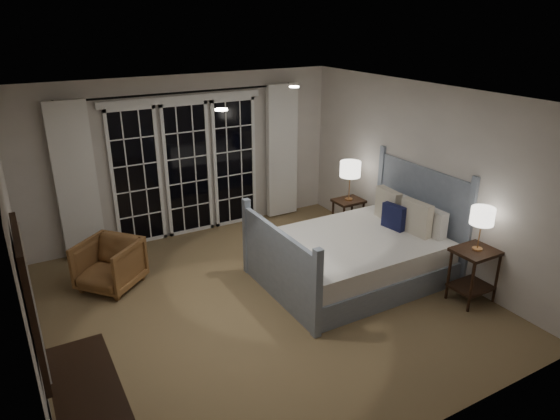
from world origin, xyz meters
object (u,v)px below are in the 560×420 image
lamp_right (350,169)px  nightstand_left (474,267)px  armchair (109,265)px  nightstand_right (348,212)px  bed (357,254)px  lamp_left (482,217)px

lamp_right → nightstand_left: bearing=-87.0°
nightstand_left → armchair: bearing=146.4°
nightstand_right → bed: bearing=-121.8°
nightstand_right → lamp_left: lamp_left is taller
lamp_left → armchair: bearing=146.4°
nightstand_left → lamp_left: (0.00, -0.00, 0.66)m
nightstand_left → lamp_right: size_ratio=1.12×
nightstand_right → armchair: size_ratio=0.83×
bed → lamp_right: (0.74, 1.19, 0.74)m
lamp_left → nightstand_right: bearing=93.0°
armchair → nightstand_right: bearing=46.3°
bed → lamp_left: bearing=-53.7°
nightstand_right → lamp_left: bearing=-87.0°
nightstand_left → lamp_left: size_ratio=1.30×
bed → nightstand_right: size_ratio=4.01×
nightstand_right → armchair: bearing=177.5°
lamp_left → lamp_right: 2.37m
bed → lamp_right: 1.59m
bed → nightstand_left: size_ratio=3.40×
nightstand_right → nightstand_left: bearing=-87.0°
nightstand_left → nightstand_right: bearing=93.0°
nightstand_left → nightstand_right: nightstand_left is taller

